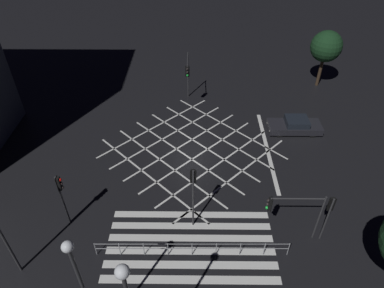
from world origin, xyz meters
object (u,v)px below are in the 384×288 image
(traffic_light_se_main, at_px, (291,208))
(traffic_light_se_cross, at_px, (329,210))
(traffic_light_median_north, at_px, (188,72))
(street_lamp_west, at_px, (81,283))
(street_tree_far, at_px, (326,47))
(traffic_light_sw_main, at_px, (61,191))
(traffic_light_median_south, at_px, (193,187))
(waiting_car, at_px, (295,126))

(traffic_light_se_main, bearing_deg, traffic_light_se_cross, -179.32)
(traffic_light_median_north, relative_size, street_lamp_west, 0.61)
(traffic_light_median_north, xyz_separation_m, street_tree_far, (13.27, 3.83, 0.77))
(traffic_light_se_cross, bearing_deg, traffic_light_se_main, 90.68)
(traffic_light_se_main, bearing_deg, street_tree_far, -110.91)
(traffic_light_sw_main, xyz_separation_m, traffic_light_se_main, (13.16, -1.00, -0.18))
(traffic_light_median_north, height_order, traffic_light_sw_main, traffic_light_median_north)
(traffic_light_median_south, relative_size, traffic_light_sw_main, 1.17)
(traffic_light_sw_main, height_order, waiting_car, traffic_light_sw_main)
(street_tree_far, bearing_deg, traffic_light_se_cross, -104.94)
(traffic_light_se_cross, height_order, waiting_car, traffic_light_se_cross)
(traffic_light_median_north, height_order, street_lamp_west, street_lamp_west)
(traffic_light_sw_main, distance_m, waiting_car, 19.05)
(street_lamp_west, bearing_deg, traffic_light_median_south, 57.77)
(street_tree_far, bearing_deg, traffic_light_median_north, -163.92)
(traffic_light_median_south, bearing_deg, street_tree_far, -35.31)
(traffic_light_se_main, bearing_deg, traffic_light_sw_main, -4.35)
(street_lamp_west, bearing_deg, traffic_light_se_cross, 26.12)
(traffic_light_se_main, height_order, waiting_car, traffic_light_se_main)
(street_lamp_west, xyz_separation_m, street_tree_far, (16.97, 24.71, -0.83))
(street_lamp_west, bearing_deg, traffic_light_sw_main, 116.47)
(traffic_light_median_north, height_order, waiting_car, traffic_light_median_north)
(traffic_light_median_south, xyz_separation_m, traffic_light_sw_main, (-7.68, 0.04, -0.46))
(traffic_light_sw_main, distance_m, street_tree_far, 27.14)
(traffic_light_median_north, bearing_deg, traffic_light_se_main, 21.92)
(traffic_light_median_south, distance_m, traffic_light_median_north, 14.10)
(traffic_light_median_north, bearing_deg, traffic_light_median_south, 2.35)
(traffic_light_median_south, bearing_deg, traffic_light_median_north, 2.35)
(traffic_light_se_main, xyz_separation_m, street_tree_far, (7.21, 18.88, 1.51))
(traffic_light_sw_main, bearing_deg, street_tree_far, 41.26)
(traffic_light_se_cross, distance_m, waiting_car, 10.95)
(street_lamp_west, xyz_separation_m, waiting_car, (12.80, 16.61, -4.38))
(traffic_light_sw_main, relative_size, street_tree_far, 0.69)
(traffic_light_sw_main, xyz_separation_m, street_tree_far, (20.37, 17.88, 1.33))
(traffic_light_se_main, height_order, street_tree_far, street_tree_far)
(waiting_car, bearing_deg, traffic_light_sw_main, 31.11)
(traffic_light_sw_main, bearing_deg, traffic_light_se_cross, -3.64)
(traffic_light_median_north, relative_size, street_tree_far, 0.81)
(traffic_light_se_cross, height_order, street_lamp_west, street_lamp_west)
(traffic_light_median_south, height_order, street_tree_far, street_tree_far)
(traffic_light_median_south, relative_size, street_tree_far, 0.81)
(traffic_light_sw_main, relative_size, waiting_car, 0.89)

